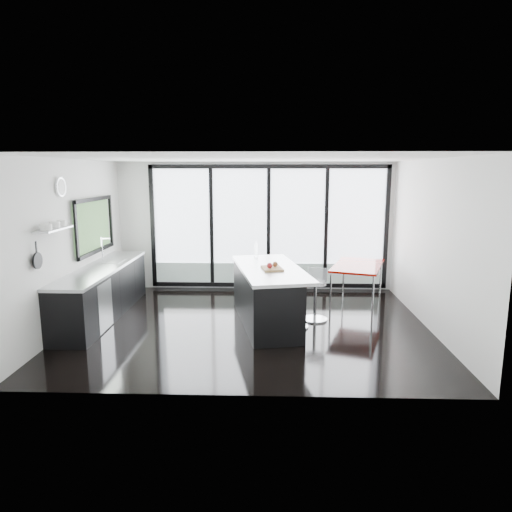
{
  "coord_description": "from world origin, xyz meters",
  "views": [
    {
      "loc": [
        0.37,
        -7.46,
        2.59
      ],
      "look_at": [
        0.1,
        0.3,
        1.15
      ],
      "focal_mm": 32.0,
      "sensor_mm": 36.0,
      "label": 1
    }
  ],
  "objects_px": {
    "bar_stool_near": "(295,307)",
    "bar_stool_far": "(315,301)",
    "red_table": "(357,285)",
    "island": "(266,295)"
  },
  "relations": [
    {
      "from": "bar_stool_near",
      "to": "bar_stool_far",
      "type": "relative_size",
      "value": 0.99
    },
    {
      "from": "island",
      "to": "red_table",
      "type": "xyz_separation_m",
      "value": [
        1.77,
        1.13,
        -0.09
      ]
    },
    {
      "from": "island",
      "to": "red_table",
      "type": "bearing_deg",
      "value": 32.48
    },
    {
      "from": "bar_stool_far",
      "to": "red_table",
      "type": "relative_size",
      "value": 0.47
    },
    {
      "from": "island",
      "to": "bar_stool_near",
      "type": "relative_size",
      "value": 3.68
    },
    {
      "from": "bar_stool_near",
      "to": "red_table",
      "type": "relative_size",
      "value": 0.46
    },
    {
      "from": "bar_stool_near",
      "to": "bar_stool_far",
      "type": "distance_m",
      "value": 0.53
    },
    {
      "from": "island",
      "to": "bar_stool_near",
      "type": "xyz_separation_m",
      "value": [
        0.5,
        -0.23,
        -0.15
      ]
    },
    {
      "from": "island",
      "to": "bar_stool_far",
      "type": "xyz_separation_m",
      "value": [
        0.87,
        0.16,
        -0.15
      ]
    },
    {
      "from": "bar_stool_near",
      "to": "red_table",
      "type": "xyz_separation_m",
      "value": [
        1.27,
        1.36,
        0.06
      ]
    }
  ]
}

